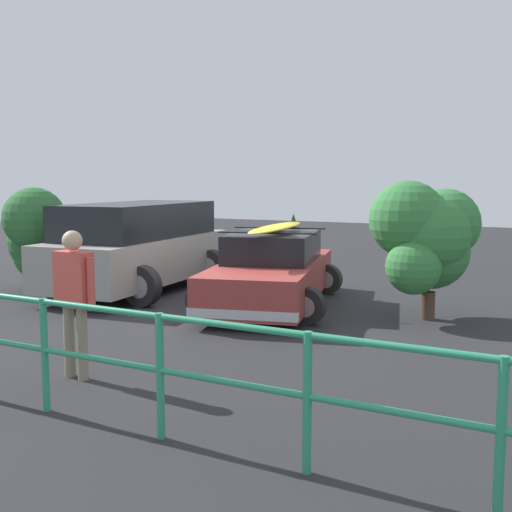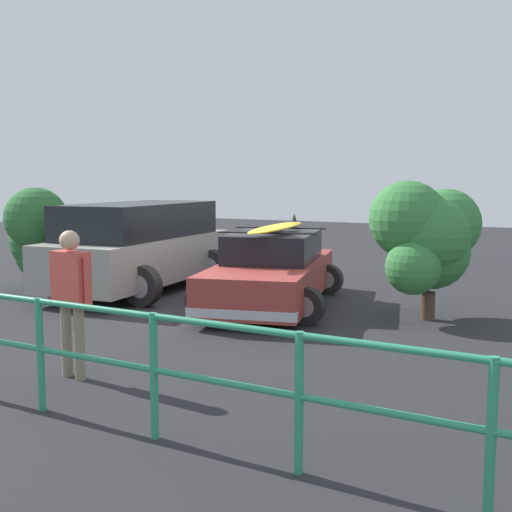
{
  "view_description": "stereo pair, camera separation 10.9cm",
  "coord_description": "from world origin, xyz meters",
  "px_view_note": "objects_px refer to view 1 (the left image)",
  "views": [
    {
      "loc": [
        -5.3,
        9.62,
        2.23
      ],
      "look_at": [
        -0.49,
        0.11,
        0.95
      ],
      "focal_mm": 45.0,
      "sensor_mm": 36.0,
      "label": 1
    },
    {
      "loc": [
        -5.39,
        9.57,
        2.23
      ],
      "look_at": [
        -0.49,
        0.11,
        0.95
      ],
      "focal_mm": 45.0,
      "sensor_mm": 36.0,
      "label": 2
    }
  ],
  "objects_px": {
    "suv_car": "(139,246)",
    "bush_near_right": "(44,239)",
    "sedan_car": "(272,271)",
    "person_bystander": "(74,290)",
    "bush_near_left": "(426,235)"
  },
  "relations": [
    {
      "from": "person_bystander",
      "to": "bush_near_left",
      "type": "relative_size",
      "value": 0.76
    },
    {
      "from": "sedan_car",
      "to": "person_bystander",
      "type": "distance_m",
      "value": 4.83
    },
    {
      "from": "sedan_car",
      "to": "bush_near_left",
      "type": "xyz_separation_m",
      "value": [
        -2.66,
        -0.13,
        0.73
      ]
    },
    {
      "from": "bush_near_left",
      "to": "sedan_car",
      "type": "bearing_deg",
      "value": 2.71
    },
    {
      "from": "suv_car",
      "to": "bush_near_right",
      "type": "height_order",
      "value": "bush_near_right"
    },
    {
      "from": "bush_near_right",
      "to": "person_bystander",
      "type": "bearing_deg",
      "value": 137.85
    },
    {
      "from": "suv_car",
      "to": "bush_near_left",
      "type": "xyz_separation_m",
      "value": [
        -5.67,
        0.02,
        0.44
      ]
    },
    {
      "from": "sedan_car",
      "to": "bush_near_left",
      "type": "relative_size",
      "value": 2.1
    },
    {
      "from": "suv_car",
      "to": "bush_near_left",
      "type": "bearing_deg",
      "value": 179.8
    },
    {
      "from": "person_bystander",
      "to": "bush_near_right",
      "type": "relative_size",
      "value": 0.8
    },
    {
      "from": "suv_car",
      "to": "bush_near_right",
      "type": "relative_size",
      "value": 2.32
    },
    {
      "from": "sedan_car",
      "to": "person_bystander",
      "type": "relative_size",
      "value": 2.78
    },
    {
      "from": "bush_near_left",
      "to": "bush_near_right",
      "type": "xyz_separation_m",
      "value": [
        7.55,
        0.64,
        -0.32
      ]
    },
    {
      "from": "sedan_car",
      "to": "suv_car",
      "type": "distance_m",
      "value": 3.03
    },
    {
      "from": "person_bystander",
      "to": "bush_near_left",
      "type": "bearing_deg",
      "value": -119.68
    }
  ]
}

